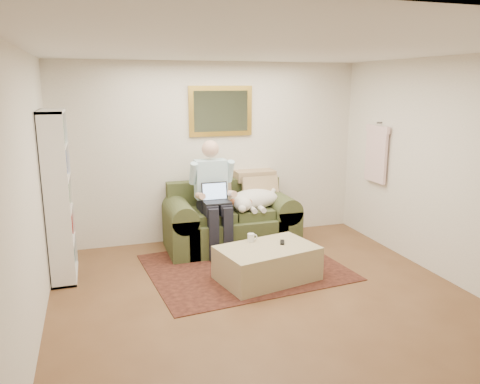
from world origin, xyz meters
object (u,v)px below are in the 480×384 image
laptop (216,197)px  bookshelf (58,196)px  sofa (230,225)px  seated_man (214,198)px  ottoman (267,263)px  sleeping_dog (254,199)px  coffee_mug (251,238)px

laptop → bookshelf: (-1.95, -0.17, 0.19)m
sofa → laptop: size_ratio=5.15×
seated_man → ottoman: 1.28m
ottoman → sofa: bearing=93.6°
seated_man → sleeping_dog: size_ratio=2.04×
sleeping_dog → bookshelf: 2.59m
sofa → sleeping_dog: 0.51m
laptop → coffee_mug: laptop is taller
ottoman → seated_man: bearing=107.9°
laptop → sleeping_dog: laptop is taller
coffee_mug → ottoman: bearing=-63.3°
ottoman → coffee_mug: size_ratio=11.27×
seated_man → laptop: seated_man is taller
sofa → coffee_mug: (-0.04, -1.02, 0.14)m
coffee_mug → bookshelf: 2.33m
sofa → sleeping_dog: size_ratio=2.43×
seated_man → laptop: 0.08m
ottoman → coffee_mug: (-0.12, 0.24, 0.25)m
ottoman → coffee_mug: coffee_mug is taller
sleeping_dog → seated_man: bearing=-172.9°
sofa → ottoman: bearing=-86.4°
sofa → sleeping_dog: sofa is taller
ottoman → coffee_mug: 0.37m
laptop → bookshelf: 1.97m
laptop → ottoman: (0.35, -1.02, -0.60)m
sleeping_dog → coffee_mug: bearing=-111.7°
laptop → ottoman: size_ratio=0.31×
seated_man → sleeping_dog: (0.60, 0.08, -0.07)m
sofa → coffee_mug: sofa is taller
ottoman → bookshelf: bearing=159.6°
sleeping_dog → coffee_mug: 1.03m
seated_man → bookshelf: bearing=-173.1°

